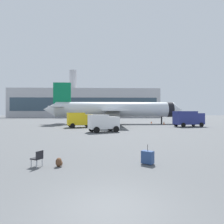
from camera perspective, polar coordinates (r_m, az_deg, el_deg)
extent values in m
plane|color=#515456|center=(6.33, -0.96, -27.27)|extent=(400.00, 400.00, 0.00)
cylinder|color=silver|center=(48.37, 1.02, 0.75)|extent=(30.05, 4.23, 3.80)
cone|color=silver|center=(52.01, 19.13, 0.70)|extent=(2.45, 3.64, 3.61)
cone|color=silver|center=(50.09, -18.29, 0.73)|extent=(3.25, 3.47, 3.42)
cylinder|color=black|center=(51.23, 16.85, 0.71)|extent=(1.46, 3.90, 3.88)
cube|color=silver|center=(56.30, -0.53, 0.31)|extent=(5.03, 16.07, 0.36)
cube|color=silver|center=(40.32, 0.36, 0.52)|extent=(5.03, 16.07, 0.36)
cylinder|color=gray|center=(53.80, -0.43, -1.05)|extent=(3.23, 2.25, 2.20)
cylinder|color=gray|center=(42.82, 0.17, -1.26)|extent=(3.23, 2.25, 2.20)
cube|color=#0C7247|center=(49.54, -14.82, 4.91)|extent=(4.40, 0.42, 6.40)
cube|color=silver|center=(52.60, -14.62, 1.33)|extent=(2.69, 6.04, 0.24)
cube|color=silver|center=(46.35, -16.25, 1.54)|extent=(2.69, 6.04, 0.24)
cylinder|color=black|center=(50.63, 14.72, -2.45)|extent=(0.36, 0.36, 1.80)
cylinder|color=black|center=(50.71, -1.41, -2.46)|extent=(0.44, 0.44, 1.80)
cylinder|color=black|center=(45.91, -1.27, -2.69)|extent=(0.44, 0.44, 1.80)
cube|color=yellow|center=(38.05, -7.32, -2.27)|extent=(2.35, 2.65, 2.04)
cube|color=#1E232D|center=(38.23, -6.28, -1.55)|extent=(0.78, 1.88, 0.84)
cube|color=yellow|center=(37.48, -10.86, -2.03)|extent=(3.70, 3.17, 2.40)
cylinder|color=black|center=(39.24, -7.60, -3.77)|extent=(0.92, 0.53, 0.90)
cylinder|color=black|center=(37.03, -6.66, -3.98)|extent=(0.92, 0.53, 0.90)
cylinder|color=black|center=(38.50, -12.44, -3.83)|extent=(0.92, 0.53, 0.90)
cylinder|color=black|center=(36.25, -11.78, -4.06)|extent=(0.92, 0.53, 0.90)
cube|color=navy|center=(43.27, 24.39, -1.84)|extent=(2.16, 2.71, 2.29)
cube|color=#1E232D|center=(43.71, 25.11, -1.11)|extent=(0.54, 2.13, 0.95)
cube|color=navy|center=(41.46, 21.15, -1.64)|extent=(4.74, 3.27, 2.70)
cylinder|color=black|center=(44.27, 23.31, -3.35)|extent=(0.93, 0.41, 0.90)
cylinder|color=black|center=(42.32, 25.39, -3.49)|extent=(0.93, 0.41, 0.90)
cylinder|color=black|center=(41.83, 18.75, -3.54)|extent=(0.93, 0.41, 0.90)
cylinder|color=black|center=(39.77, 20.72, -3.71)|extent=(0.93, 0.41, 0.90)
cube|color=white|center=(28.80, -0.07, -3.19)|extent=(2.41, 2.53, 1.78)
cube|color=#1E232D|center=(29.11, 1.26, -2.33)|extent=(0.79, 1.68, 0.74)
cube|color=white|center=(27.93, -4.16, -2.96)|extent=(3.22, 2.88, 2.10)
cylinder|color=black|center=(29.91, -0.55, -4.88)|extent=(0.91, 0.56, 0.90)
cylinder|color=black|center=(28.02, 1.26, -5.20)|extent=(0.91, 0.56, 0.90)
cylinder|color=black|center=(28.76, -6.15, -5.07)|extent=(0.91, 0.56, 0.90)
cylinder|color=black|center=(26.79, -4.67, -5.42)|extent=(0.91, 0.56, 0.90)
cube|color=#F2590C|center=(52.37, 11.77, -3.35)|extent=(0.44, 0.44, 0.04)
cone|color=#F2590C|center=(52.36, 11.77, -3.01)|extent=(0.36, 0.36, 0.58)
cylinder|color=white|center=(52.36, 11.77, -2.97)|extent=(0.23, 0.23, 0.10)
cube|color=#F2590C|center=(49.02, 15.39, -3.56)|extent=(0.44, 0.44, 0.04)
cone|color=#F2590C|center=(49.00, 15.39, -3.11)|extent=(0.36, 0.36, 0.72)
cylinder|color=white|center=(49.00, 15.39, -3.07)|extent=(0.23, 0.23, 0.10)
cube|color=#F2590C|center=(53.00, -8.36, -3.31)|extent=(0.44, 0.44, 0.04)
cone|color=#F2590C|center=(52.98, -8.36, -2.95)|extent=(0.36, 0.36, 0.63)
cylinder|color=white|center=(52.98, -8.36, -2.91)|extent=(0.23, 0.23, 0.10)
cube|color=#F2590C|center=(42.28, 20.64, -4.08)|extent=(0.44, 0.44, 0.04)
cone|color=#F2590C|center=(42.26, 20.64, -3.58)|extent=(0.36, 0.36, 0.70)
cylinder|color=white|center=(42.26, 20.64, -3.54)|extent=(0.23, 0.23, 0.10)
cube|color=navy|center=(11.06, 10.69, -13.22)|extent=(0.75, 0.71, 0.70)
cylinder|color=black|center=(10.96, 10.69, -10.52)|extent=(0.02, 0.02, 0.36)
cylinder|color=black|center=(11.24, 9.63, -14.85)|extent=(0.07, 0.08, 0.08)
cylinder|color=black|center=(11.05, 11.77, -15.10)|extent=(0.07, 0.08, 0.08)
ellipsoid|color=brown|center=(10.81, -15.77, -14.35)|extent=(0.32, 0.40, 0.48)
ellipsoid|color=brown|center=(10.80, -15.02, -14.76)|extent=(0.12, 0.28, 0.24)
cube|color=black|center=(11.12, -21.75, -12.88)|extent=(0.65, 0.65, 0.06)
cube|color=black|center=(10.92, -20.99, -11.93)|extent=(0.27, 0.45, 0.40)
cylinder|color=#999EA5|center=(11.19, -23.18, -13.96)|extent=(0.04, 0.04, 0.44)
cylinder|color=#999EA5|center=(11.43, -21.68, -13.66)|extent=(0.04, 0.04, 0.44)
cylinder|color=#999EA5|center=(10.91, -21.82, -14.32)|extent=(0.04, 0.04, 0.44)
cylinder|color=#999EA5|center=(11.16, -20.31, -13.99)|extent=(0.04, 0.04, 0.44)
cube|color=#B2B2B7|center=(119.01, -7.96, 2.56)|extent=(89.40, 16.53, 17.29)
cube|color=#334756|center=(110.71, -8.41, 2.32)|extent=(84.93, 0.10, 7.78)
cylinder|color=#B2B2B7|center=(121.66, -11.66, 9.44)|extent=(4.40, 4.40, 12.00)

